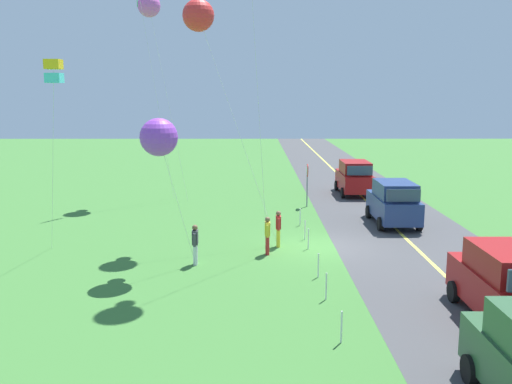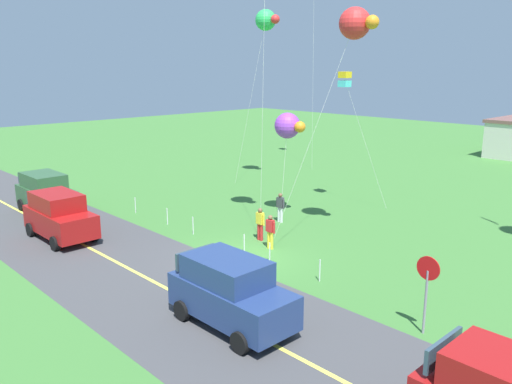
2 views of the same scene
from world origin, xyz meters
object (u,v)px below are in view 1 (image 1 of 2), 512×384
object	(u,v)px
kite_blue_mid	(198,16)
kite_yellow_high	(159,137)
car_suv_foreground	(394,202)
car_parked_east_near	(354,177)
kite_pink_drift	(149,6)
kite_cyan_top	(54,72)
car_parked_west_near	(506,283)
stop_sign	(307,177)
person_child_watcher	(195,243)
person_adult_companion	(278,227)
person_adult_near	(267,234)

from	to	relation	value
kite_blue_mid	kite_yellow_high	distance (m)	7.04
car_suv_foreground	kite_blue_mid	xyz separation A→B (m)	(-2.49, 9.57, 8.84)
car_parked_east_near	kite_pink_drift	bearing A→B (deg)	93.74
kite_blue_mid	kite_cyan_top	size ratio (longest dim) A/B	1.36
car_parked_west_near	stop_sign	xyz separation A→B (m)	(16.90, 4.23, 0.65)
car_parked_west_near	kite_blue_mid	bearing A→B (deg)	45.00
stop_sign	kite_pink_drift	size ratio (longest dim) A/B	0.20
kite_blue_mid	kite_yellow_high	xyz separation A→B (m)	(-4.90, 1.05, -4.94)
stop_sign	kite_blue_mid	bearing A→B (deg)	141.86
kite_yellow_high	person_child_watcher	bearing A→B (deg)	-63.26
kite_blue_mid	kite_yellow_high	world-z (taller)	kite_blue_mid
car_parked_west_near	kite_pink_drift	xyz separation A→B (m)	(20.16, 13.82, 10.80)
stop_sign	car_parked_east_near	bearing A→B (deg)	-40.72
car_parked_east_near	person_child_watcher	bearing A→B (deg)	149.94
car_parked_east_near	car_suv_foreground	bearing A→B (deg)	-177.04
kite_yellow_high	person_adult_companion	bearing A→B (deg)	-55.04
person_child_watcher	kite_blue_mid	size ratio (longest dim) A/B	0.15
car_suv_foreground	kite_cyan_top	xyz separation A→B (m)	(-6.72, 14.57, 6.27)
car_suv_foreground	kite_yellow_high	distance (m)	13.51
person_adult_companion	person_child_watcher	size ratio (longest dim) A/B	1.00
person_adult_companion	person_child_watcher	xyz separation A→B (m)	(-2.58, 3.36, 0.00)
kite_cyan_top	person_adult_companion	bearing A→B (deg)	-73.63
person_adult_near	kite_blue_mid	world-z (taller)	kite_blue_mid
person_child_watcher	kite_cyan_top	bearing A→B (deg)	86.84
stop_sign	kite_blue_mid	world-z (taller)	kite_blue_mid
car_suv_foreground	kite_yellow_high	size ratio (longest dim) A/B	0.77
person_adult_companion	person_child_watcher	distance (m)	4.24
car_parked_east_near	kite_blue_mid	xyz separation A→B (m)	(-11.21, 9.11, 8.84)
car_parked_west_near	kite_pink_drift	bearing A→B (deg)	34.44
kite_cyan_top	kite_pink_drift	bearing A→B (deg)	-3.85
car_suv_foreground	kite_cyan_top	distance (m)	17.22
kite_cyan_top	person_child_watcher	bearing A→B (deg)	-90.94
kite_pink_drift	stop_sign	bearing A→B (deg)	-108.75
car_parked_east_near	kite_blue_mid	distance (m)	16.94
car_parked_east_near	kite_pink_drift	xyz separation A→B (m)	(-0.86, 13.13, 10.80)
person_adult_companion	kite_blue_mid	distance (m)	9.92
stop_sign	kite_yellow_high	xyz separation A→B (m)	(-12.00, 6.62, 3.24)
car_parked_east_near	person_adult_near	xyz separation A→B (m)	(-14.12, 6.13, -0.29)
kite_pink_drift	car_parked_west_near	bearing A→B (deg)	-145.56
kite_yellow_high	kite_pink_drift	size ratio (longest dim) A/B	0.45
person_child_watcher	kite_cyan_top	distance (m)	8.33
car_suv_foreground	kite_pink_drift	bearing A→B (deg)	59.94
car_parked_west_near	kite_cyan_top	distance (m)	17.02
car_suv_foreground	person_adult_companion	world-z (taller)	car_suv_foreground
person_adult_near	kite_cyan_top	world-z (taller)	kite_cyan_top
person_adult_near	person_child_watcher	xyz separation A→B (m)	(-1.40, 2.85, 0.00)
person_adult_companion	kite_yellow_high	distance (m)	6.94
car_suv_foreground	stop_sign	world-z (taller)	stop_sign
stop_sign	person_adult_companion	size ratio (longest dim) A/B	1.60
car_suv_foreground	kite_blue_mid	distance (m)	13.26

